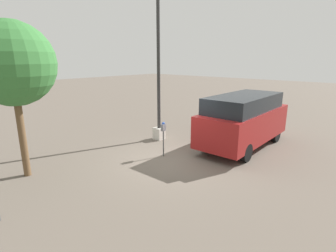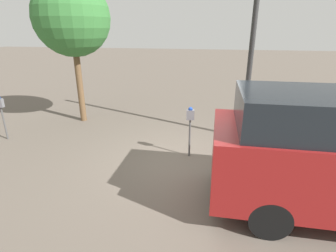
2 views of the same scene
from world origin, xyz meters
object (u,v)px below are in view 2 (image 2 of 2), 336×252
Objects in this scene: parking_meter_near at (190,120)px; street_tree at (72,18)px; parking_meter_far at (1,108)px; lamp_post at (250,67)px.

parking_meter_near is 5.37m from street_tree.
parking_meter_far is at bearing -124.57° from street_tree.
lamp_post is (1.50, 1.64, 1.16)m from parking_meter_near.
lamp_post is 5.89m from street_tree.
lamp_post is at bearing -5.30° from street_tree.
street_tree is at bearing 145.89° from parking_meter_near.
parking_meter_far is 3.59m from street_tree.
parking_meter_near is 1.00× the size of parking_meter_far.
street_tree is at bearing 174.70° from lamp_post.
lamp_post reaches higher than street_tree.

